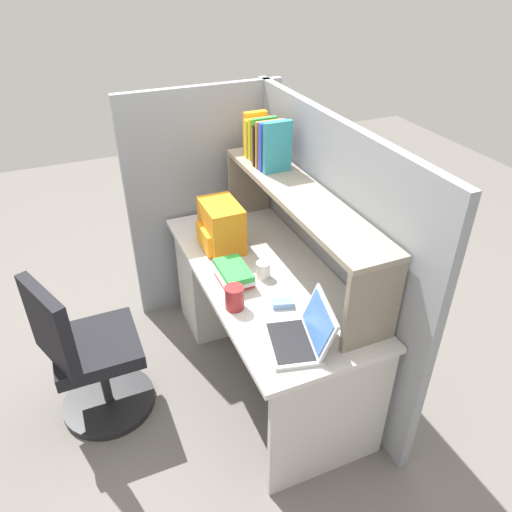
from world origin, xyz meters
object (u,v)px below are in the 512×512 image
at_px(laptop, 302,335).
at_px(snack_canister, 234,298).
at_px(computer_mouse, 283,303).
at_px(backpack, 221,227).
at_px(office_chair, 89,359).
at_px(paper_cup, 263,270).

relative_size(laptop, snack_canister, 2.92).
bearing_deg(computer_mouse, laptop, 8.17).
bearing_deg(laptop, snack_canister, -152.78).
distance_m(laptop, computer_mouse, 0.28).
xyz_separation_m(laptop, snack_canister, (-0.36, -0.19, 0.01)).
bearing_deg(backpack, office_chair, -71.76).
bearing_deg(paper_cup, laptop, -5.33).
height_order(laptop, computer_mouse, laptop).
relative_size(laptop, computer_mouse, 3.49).
xyz_separation_m(computer_mouse, office_chair, (-0.37, -0.96, -0.35)).
bearing_deg(computer_mouse, snack_canister, -93.95).
bearing_deg(paper_cup, snack_canister, -51.68).
relative_size(computer_mouse, office_chair, 0.11).
distance_m(backpack, paper_cup, 0.41).
bearing_deg(office_chair, backpack, -93.86).
xyz_separation_m(laptop, backpack, (-0.93, -0.05, 0.09)).
height_order(snack_canister, office_chair, office_chair).
xyz_separation_m(laptop, computer_mouse, (-0.28, 0.04, -0.03)).
bearing_deg(laptop, computer_mouse, 171.96).
bearing_deg(office_chair, laptop, -147.29).
bearing_deg(snack_canister, computer_mouse, 69.85).
distance_m(paper_cup, snack_canister, 0.30).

